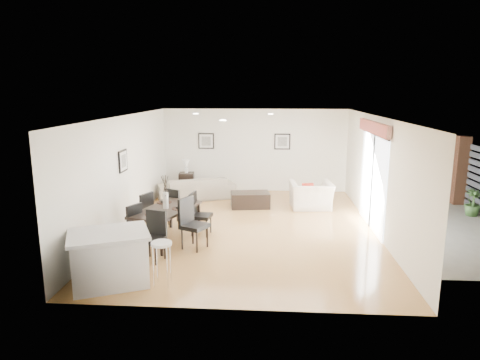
# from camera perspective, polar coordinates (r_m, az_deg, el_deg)

# --- Properties ---
(ground) EXTENTS (8.00, 8.00, 0.00)m
(ground) POSITION_cam_1_polar(r_m,az_deg,el_deg) (10.50, 1.14, -6.36)
(ground) COLOR #B7804B
(ground) RESTS_ON ground
(wall_back) EXTENTS (6.00, 0.04, 2.70)m
(wall_back) POSITION_cam_1_polar(r_m,az_deg,el_deg) (14.10, 1.97, 3.97)
(wall_back) COLOR white
(wall_back) RESTS_ON ground
(wall_front) EXTENTS (6.00, 0.04, 2.70)m
(wall_front) POSITION_cam_1_polar(r_m,az_deg,el_deg) (6.29, -0.62, -6.04)
(wall_front) COLOR white
(wall_front) RESTS_ON ground
(wall_left) EXTENTS (0.04, 8.00, 2.70)m
(wall_left) POSITION_cam_1_polar(r_m,az_deg,el_deg) (10.73, -15.05, 1.07)
(wall_left) COLOR white
(wall_left) RESTS_ON ground
(wall_right) EXTENTS (0.04, 8.00, 2.70)m
(wall_right) POSITION_cam_1_polar(r_m,az_deg,el_deg) (10.46, 17.82, 0.63)
(wall_right) COLOR white
(wall_right) RESTS_ON ground
(ceiling) EXTENTS (6.00, 8.00, 0.02)m
(ceiling) POSITION_cam_1_polar(r_m,az_deg,el_deg) (9.99, 1.20, 8.51)
(ceiling) COLOR white
(ceiling) RESTS_ON wall_back
(sofa) EXTENTS (2.47, 1.67, 0.67)m
(sofa) POSITION_cam_1_polar(r_m,az_deg,el_deg) (13.24, -5.82, -1.07)
(sofa) COLOR gray
(sofa) RESTS_ON ground
(armchair) EXTENTS (1.23, 1.09, 0.75)m
(armchair) POSITION_cam_1_polar(r_m,az_deg,el_deg) (12.25, 9.44, -2.04)
(armchair) COLOR silver
(armchair) RESTS_ON ground
(courtyard_plant_b) EXTENTS (0.48, 0.48, 0.72)m
(courtyard_plant_b) POSITION_cam_1_polar(r_m,az_deg,el_deg) (12.95, 28.60, -2.66)
(courtyard_plant_b) COLOR #345524
(courtyard_plant_b) RESTS_ON ground
(dining_table) EXTENTS (1.38, 1.96, 0.74)m
(dining_table) POSITION_cam_1_polar(r_m,az_deg,el_deg) (9.59, -9.83, -4.17)
(dining_table) COLOR black
(dining_table) RESTS_ON ground
(dining_chair_wnear) EXTENTS (0.57, 0.57, 0.96)m
(dining_chair_wnear) POSITION_cam_1_polar(r_m,az_deg,el_deg) (9.36, -14.30, -5.61)
(dining_chair_wnear) COLOR black
(dining_chair_wnear) RESTS_ON ground
(dining_chair_wfar) EXTENTS (0.58, 0.58, 0.98)m
(dining_chair_wfar) POSITION_cam_1_polar(r_m,az_deg,el_deg) (10.16, -12.74, -4.05)
(dining_chair_wfar) COLOR black
(dining_chair_wfar) RESTS_ON ground
(dining_chair_enear) EXTENTS (0.65, 0.65, 1.08)m
(dining_chair_enear) POSITION_cam_1_polar(r_m,az_deg,el_deg) (9.10, -6.58, -5.33)
(dining_chair_enear) COLOR black
(dining_chair_enear) RESTS_ON ground
(dining_chair_efar) EXTENTS (0.50, 0.50, 0.99)m
(dining_chair_efar) POSITION_cam_1_polar(r_m,az_deg,el_deg) (9.92, -5.68, -4.17)
(dining_chair_efar) COLOR black
(dining_chair_efar) RESTS_ON ground
(dining_chair_head) EXTENTS (0.54, 0.54, 0.98)m
(dining_chair_head) POSITION_cam_1_polar(r_m,az_deg,el_deg) (8.60, -11.39, -6.92)
(dining_chair_head) COLOR black
(dining_chair_head) RESTS_ON ground
(dining_chair_foot) EXTENTS (0.57, 0.57, 0.93)m
(dining_chair_foot) POSITION_cam_1_polar(r_m,az_deg,el_deg) (10.67, -8.60, -3.27)
(dining_chair_foot) COLOR black
(dining_chair_foot) RESTS_ON ground
(vase) EXTENTS (0.81, 1.32, 0.75)m
(vase) POSITION_cam_1_polar(r_m,az_deg,el_deg) (9.48, -9.92, -1.82)
(vase) COLOR white
(vase) RESTS_ON dining_table
(coffee_table) EXTENTS (1.16, 0.80, 0.43)m
(coffee_table) POSITION_cam_1_polar(r_m,az_deg,el_deg) (12.24, 1.36, -2.65)
(coffee_table) COLOR black
(coffee_table) RESTS_ON ground
(side_table) EXTENTS (0.51, 0.51, 0.63)m
(side_table) POSITION_cam_1_polar(r_m,az_deg,el_deg) (14.21, -7.12, -0.29)
(side_table) COLOR black
(side_table) RESTS_ON ground
(table_lamp) EXTENTS (0.23, 0.23, 0.44)m
(table_lamp) POSITION_cam_1_polar(r_m,az_deg,el_deg) (14.09, -7.19, 2.09)
(table_lamp) COLOR white
(table_lamp) RESTS_ON side_table
(cushion) EXTENTS (0.33, 0.17, 0.32)m
(cushion) POSITION_cam_1_polar(r_m,az_deg,el_deg) (12.09, 9.01, -1.18)
(cushion) COLOR maroon
(cushion) RESTS_ON armchair
(kitchen_island) EXTENTS (1.61, 1.45, 0.92)m
(kitchen_island) POSITION_cam_1_polar(r_m,az_deg,el_deg) (7.78, -16.98, -9.89)
(kitchen_island) COLOR silver
(kitchen_island) RESTS_ON ground
(bar_stool) EXTENTS (0.35, 0.35, 0.77)m
(bar_stool) POSITION_cam_1_polar(r_m,az_deg,el_deg) (7.44, -10.41, -8.93)
(bar_stool) COLOR silver
(bar_stool) RESTS_ON ground
(framed_print_back_left) EXTENTS (0.52, 0.04, 0.52)m
(framed_print_back_left) POSITION_cam_1_polar(r_m,az_deg,el_deg) (14.18, -4.53, 5.21)
(framed_print_back_left) COLOR black
(framed_print_back_left) RESTS_ON wall_back
(framed_print_back_right) EXTENTS (0.52, 0.04, 0.52)m
(framed_print_back_right) POSITION_cam_1_polar(r_m,az_deg,el_deg) (14.03, 5.66, 5.12)
(framed_print_back_right) COLOR black
(framed_print_back_right) RESTS_ON wall_back
(framed_print_left_wall) EXTENTS (0.04, 0.52, 0.52)m
(framed_print_left_wall) POSITION_cam_1_polar(r_m,az_deg,el_deg) (10.48, -15.33, 2.47)
(framed_print_left_wall) COLOR black
(framed_print_left_wall) RESTS_ON wall_left
(sliding_door) EXTENTS (0.12, 2.70, 2.57)m
(sliding_door) POSITION_cam_1_polar(r_m,az_deg,el_deg) (10.68, 17.32, 2.60)
(sliding_door) COLOR white
(sliding_door) RESTS_ON wall_right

